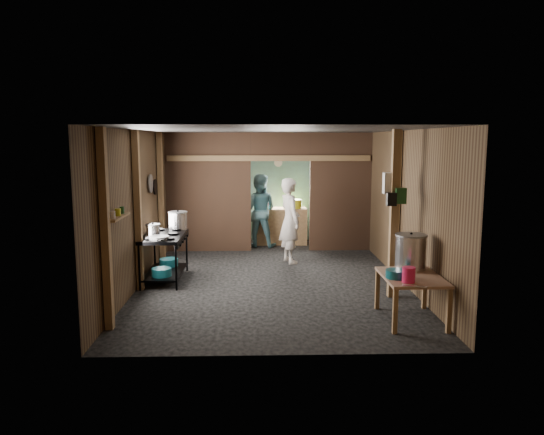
{
  "coord_description": "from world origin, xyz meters",
  "views": [
    {
      "loc": [
        -0.24,
        -9.1,
        2.43
      ],
      "look_at": [
        0.0,
        -0.2,
        1.1
      ],
      "focal_mm": 34.11,
      "sensor_mm": 36.0,
      "label": 1
    }
  ],
  "objects_px": {
    "yellow_tub": "(293,204)",
    "prep_table": "(411,298)",
    "stove_pot_large": "(178,221)",
    "stock_pot": "(411,252)",
    "gas_range": "(165,257)",
    "cook": "(290,221)",
    "pink_bucket": "(409,275)"
  },
  "relations": [
    {
      "from": "stock_pot",
      "to": "prep_table",
      "type": "bearing_deg",
      "value": -102.72
    },
    {
      "from": "prep_table",
      "to": "cook",
      "type": "bearing_deg",
      "value": 112.71
    },
    {
      "from": "stove_pot_large",
      "to": "yellow_tub",
      "type": "bearing_deg",
      "value": 49.17
    },
    {
      "from": "stove_pot_large",
      "to": "stock_pot",
      "type": "xyz_separation_m",
      "value": [
        3.62,
        -2.29,
        -0.11
      ]
    },
    {
      "from": "gas_range",
      "to": "prep_table",
      "type": "distance_m",
      "value": 4.28
    },
    {
      "from": "pink_bucket",
      "to": "stove_pot_large",
      "type": "bearing_deg",
      "value": 138.66
    },
    {
      "from": "prep_table",
      "to": "stock_pot",
      "type": "height_order",
      "value": "stock_pot"
    },
    {
      "from": "prep_table",
      "to": "stove_pot_large",
      "type": "height_order",
      "value": "stove_pot_large"
    },
    {
      "from": "stove_pot_large",
      "to": "yellow_tub",
      "type": "height_order",
      "value": "stove_pot_large"
    },
    {
      "from": "pink_bucket",
      "to": "cook",
      "type": "distance_m",
      "value": 3.98
    },
    {
      "from": "gas_range",
      "to": "prep_table",
      "type": "xyz_separation_m",
      "value": [
        3.71,
        -2.14,
        -0.1
      ]
    },
    {
      "from": "pink_bucket",
      "to": "yellow_tub",
      "type": "relative_size",
      "value": 0.54
    },
    {
      "from": "stove_pot_large",
      "to": "stock_pot",
      "type": "distance_m",
      "value": 4.29
    },
    {
      "from": "prep_table",
      "to": "pink_bucket",
      "type": "height_order",
      "value": "pink_bucket"
    },
    {
      "from": "cook",
      "to": "yellow_tub",
      "type": "bearing_deg",
      "value": -25.31
    },
    {
      "from": "prep_table",
      "to": "stove_pot_large",
      "type": "bearing_deg",
      "value": 143.0
    },
    {
      "from": "stove_pot_large",
      "to": "yellow_tub",
      "type": "xyz_separation_m",
      "value": [
        2.3,
        2.66,
        -0.02
      ]
    },
    {
      "from": "yellow_tub",
      "to": "cook",
      "type": "xyz_separation_m",
      "value": [
        -0.2,
        -1.9,
        -0.1
      ]
    },
    {
      "from": "stove_pot_large",
      "to": "yellow_tub",
      "type": "distance_m",
      "value": 3.52
    },
    {
      "from": "stove_pot_large",
      "to": "pink_bucket",
      "type": "relative_size",
      "value": 1.75
    },
    {
      "from": "yellow_tub",
      "to": "cook",
      "type": "distance_m",
      "value": 1.91
    },
    {
      "from": "stove_pot_large",
      "to": "gas_range",
      "type": "bearing_deg",
      "value": -107.91
    },
    {
      "from": "gas_range",
      "to": "stove_pot_large",
      "type": "relative_size",
      "value": 3.93
    },
    {
      "from": "stock_pot",
      "to": "pink_bucket",
      "type": "xyz_separation_m",
      "value": [
        -0.23,
        -0.7,
        -0.14
      ]
    },
    {
      "from": "cook",
      "to": "prep_table",
      "type": "bearing_deg",
      "value": -176.57
    },
    {
      "from": "yellow_tub",
      "to": "cook",
      "type": "relative_size",
      "value": 0.22
    },
    {
      "from": "pink_bucket",
      "to": "yellow_tub",
      "type": "height_order",
      "value": "yellow_tub"
    },
    {
      "from": "stock_pot",
      "to": "pink_bucket",
      "type": "height_order",
      "value": "stock_pot"
    },
    {
      "from": "gas_range",
      "to": "yellow_tub",
      "type": "bearing_deg",
      "value": 52.23
    },
    {
      "from": "stock_pot",
      "to": "cook",
      "type": "distance_m",
      "value": 3.42
    },
    {
      "from": "yellow_tub",
      "to": "prep_table",
      "type": "bearing_deg",
      "value": -76.93
    },
    {
      "from": "gas_range",
      "to": "prep_table",
      "type": "bearing_deg",
      "value": -29.99
    }
  ]
}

